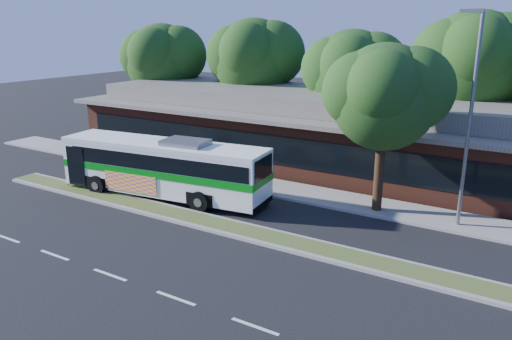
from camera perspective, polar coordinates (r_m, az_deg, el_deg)
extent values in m
plane|color=black|center=(21.94, -6.68, -6.57)|extent=(120.00, 120.00, 0.00)
cube|color=#445825|center=(22.34, -5.74, -5.89)|extent=(26.00, 1.10, 0.15)
cube|color=gray|center=(26.90, 1.71, -1.97)|extent=(44.00, 2.60, 0.12)
cube|color=black|center=(40.94, -18.07, 3.51)|extent=(14.00, 12.00, 0.01)
cube|color=#5C2B1D|center=(32.20, 7.59, 3.79)|extent=(32.00, 10.00, 3.20)
cube|color=#6A625A|center=(31.88, 7.71, 6.81)|extent=(33.20, 11.20, 0.24)
cube|color=#6A625A|center=(31.78, 7.75, 7.93)|extent=(30.00, 8.00, 1.00)
cube|color=black|center=(27.76, 3.35, 2.12)|extent=(30.00, 0.06, 1.60)
cylinder|color=slate|center=(22.37, 23.20, 4.73)|extent=(0.16, 0.16, 9.00)
cube|color=slate|center=(22.08, 23.48, 16.36)|extent=(0.90, 0.18, 0.14)
cylinder|color=black|center=(41.89, -10.41, 7.10)|extent=(0.44, 0.44, 3.99)
sphere|color=#173812|center=(41.48, -10.67, 12.19)|extent=(5.80, 5.80, 5.80)
sphere|color=#173812|center=(40.92, -8.90, 12.88)|extent=(4.52, 4.52, 4.52)
cylinder|color=black|center=(37.92, -0.25, 6.58)|extent=(0.44, 0.44, 4.20)
sphere|color=#173812|center=(37.46, -0.25, 12.47)|extent=(6.00, 6.00, 6.00)
sphere|color=#173812|center=(37.13, 1.94, 13.17)|extent=(4.68, 4.68, 4.68)
cylinder|color=black|center=(33.58, 10.57, 4.68)|extent=(0.44, 0.44, 3.78)
sphere|color=#173812|center=(33.07, 10.90, 10.75)|extent=(5.60, 5.60, 5.60)
sphere|color=#173812|center=(33.01, 13.29, 11.38)|extent=(4.37, 4.37, 4.37)
cylinder|color=black|center=(32.75, 22.75, 3.96)|extent=(0.44, 0.44, 4.41)
sphere|color=#173812|center=(32.22, 23.55, 11.03)|extent=(6.20, 6.20, 6.20)
sphere|color=#173812|center=(32.48, 26.25, 11.63)|extent=(4.84, 4.84, 4.84)
cube|color=white|center=(25.59, -10.53, 0.35)|extent=(11.19, 3.64, 2.53)
cube|color=black|center=(25.31, -10.08, 1.38)|extent=(10.33, 3.58, 0.76)
cube|color=white|center=(25.31, -10.66, 2.87)|extent=(11.21, 3.66, 0.24)
cube|color=#058112|center=(25.61, -10.52, 0.19)|extent=(11.26, 3.71, 0.35)
cube|color=black|center=(28.97, -19.57, 2.15)|extent=(0.30, 2.05, 1.57)
cube|color=black|center=(22.80, 0.86, 0.23)|extent=(0.29, 1.91, 1.01)
cube|color=#F34783|center=(25.56, -14.18, -1.44)|extent=(3.10, 0.42, 0.92)
cube|color=slate|center=(24.50, -8.05, 3.12)|extent=(2.36, 1.72, 0.27)
cylinder|color=black|center=(27.10, -17.70, -1.63)|extent=(1.04, 0.45, 1.01)
cylinder|color=black|center=(28.75, -14.67, -0.37)|extent=(1.04, 0.45, 1.01)
cylinder|color=black|center=(23.56, -6.48, -3.61)|extent=(1.04, 0.45, 1.01)
cylinder|color=black|center=(25.44, -3.83, -2.02)|extent=(1.04, 0.45, 1.01)
imported|color=#B8BBC0|center=(34.08, -12.84, 2.59)|extent=(4.53, 1.88, 1.31)
cylinder|color=black|center=(23.62, 13.89, -0.15)|extent=(0.44, 0.44, 3.97)
sphere|color=#173812|center=(22.92, 14.47, 8.06)|extent=(4.75, 4.75, 4.75)
sphere|color=#173812|center=(22.93, 17.38, 8.80)|extent=(3.70, 3.70, 3.70)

